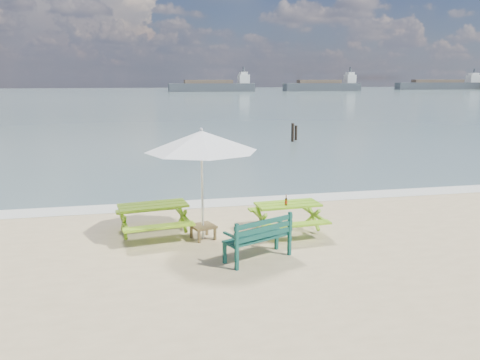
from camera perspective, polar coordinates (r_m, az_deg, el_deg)
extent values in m
plane|color=slate|center=(93.20, -10.90, 9.99)|extent=(300.00, 300.00, 0.00)
cube|color=silver|center=(13.33, -3.03, -2.81)|extent=(22.00, 0.90, 0.01)
cube|color=#85BA1C|center=(10.63, -10.56, -3.07)|extent=(1.60, 0.92, 0.05)
cube|color=#85BA1C|center=(11.38, -11.12, -3.55)|extent=(1.53, 0.48, 0.05)
cube|color=#85BA1C|center=(10.04, -9.80, -5.64)|extent=(1.53, 0.48, 0.05)
cube|color=#85BA1C|center=(10.74, -10.48, -5.01)|extent=(1.52, 1.04, 0.64)
cube|color=#76AF1A|center=(10.72, 5.86, -2.96)|extent=(1.48, 0.76, 0.05)
cube|color=#76AF1A|center=(11.40, 4.60, -3.41)|extent=(1.46, 0.34, 0.05)
cube|color=#76AF1A|center=(10.20, 7.20, -5.39)|extent=(1.46, 0.34, 0.05)
cube|color=#76AF1A|center=(10.82, 5.81, -4.80)|extent=(1.40, 0.89, 0.61)
cube|color=#10443A|center=(9.19, 2.11, -7.02)|extent=(1.44, 0.94, 0.04)
cube|color=#10443A|center=(8.96, 2.99, -5.95)|extent=(1.29, 0.60, 0.36)
cube|color=#10443A|center=(9.27, 2.10, -8.30)|extent=(1.38, 0.96, 0.44)
cube|color=brown|center=(10.38, -4.54, -5.63)|extent=(0.62, 0.62, 0.05)
cube|color=brown|center=(10.42, -4.53, -6.44)|extent=(0.54, 0.54, 0.27)
cylinder|color=silver|center=(10.14, -4.62, -0.94)|extent=(0.05, 0.05, 2.33)
cone|color=silver|center=(9.96, -4.73, 4.77)|extent=(3.08, 3.08, 0.44)
cylinder|color=brown|center=(10.53, 5.63, -2.71)|extent=(0.06, 0.06, 0.14)
cylinder|color=brown|center=(10.50, 5.65, -2.00)|extent=(0.02, 0.02, 0.07)
cylinder|color=#B12B14|center=(10.53, 5.63, -2.71)|extent=(0.06, 0.06, 0.06)
imported|color=tan|center=(24.13, -5.01, 3.17)|extent=(0.69, 0.58, 1.62)
cylinder|color=black|center=(26.33, 6.43, 5.57)|extent=(0.17, 0.17, 1.23)
cylinder|color=black|center=(27.03, 6.84, 5.53)|extent=(0.15, 0.15, 1.04)
cube|color=#3C4147|center=(159.03, 23.25, 10.47)|extent=(28.16, 6.38, 2.20)
cube|color=silver|center=(164.55, 26.57, 10.98)|extent=(3.60, 3.28, 2.20)
cube|color=#3C4147|center=(130.55, 9.95, 11.07)|extent=(20.94, 4.29, 2.20)
cube|color=silver|center=(133.57, 13.24, 11.90)|extent=(2.55, 3.03, 2.20)
cube|color=#3C4147|center=(123.35, -3.45, 11.17)|extent=(22.22, 4.27, 2.20)
cube|color=silver|center=(124.96, 0.44, 12.21)|extent=(2.70, 3.03, 2.20)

